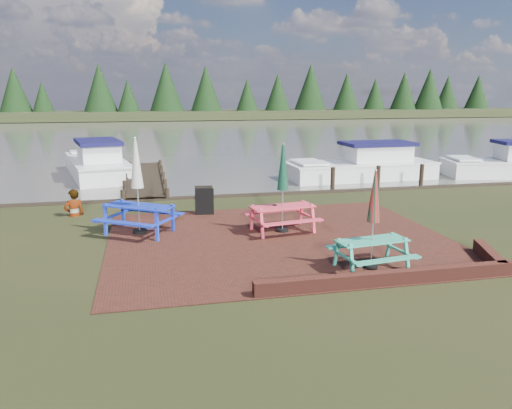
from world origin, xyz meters
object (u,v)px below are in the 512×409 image
(picnic_table_blue, at_px, (138,201))
(boat_near, at_px, (364,167))
(picnic_table_red, at_px, (283,202))
(person, at_px, (72,190))
(jetty, at_px, (145,178))
(picnic_table_teal, at_px, (372,235))
(chalkboard, at_px, (204,201))
(boat_jetty, at_px, (98,164))

(picnic_table_blue, height_order, boat_near, picnic_table_blue)
(picnic_table_red, distance_m, person, 6.82)
(person, bearing_deg, jetty, -130.28)
(picnic_table_teal, bearing_deg, boat_near, 59.02)
(chalkboard, height_order, person, person)
(picnic_table_red, bearing_deg, picnic_table_blue, 161.17)
(chalkboard, height_order, boat_near, boat_near)
(picnic_table_red, height_order, chalkboard, picnic_table_red)
(picnic_table_teal, xyz_separation_m, boat_near, (5.34, 12.18, -0.40))
(person, bearing_deg, picnic_table_blue, 108.47)
(chalkboard, bearing_deg, jetty, 111.19)
(jetty, bearing_deg, boat_near, -3.91)
(picnic_table_red, bearing_deg, chalkboard, 119.07)
(chalkboard, relative_size, person, 0.53)
(jetty, distance_m, boat_jetty, 3.52)
(boat_jetty, relative_size, person, 4.27)
(boat_jetty, bearing_deg, jetty, -62.37)
(picnic_table_red, xyz_separation_m, jetty, (-3.78, 9.53, -0.76))
(picnic_table_teal, xyz_separation_m, jetty, (-4.92, 12.88, -0.67))
(jetty, distance_m, person, 6.73)
(boat_jetty, bearing_deg, chalkboard, -79.35)
(boat_jetty, relative_size, boat_near, 1.02)
(boat_near, bearing_deg, chalkboard, 124.78)
(picnic_table_red, relative_size, person, 1.44)
(picnic_table_blue, distance_m, boat_near, 13.23)
(boat_near, bearing_deg, picnic_table_blue, 125.57)
(chalkboard, bearing_deg, person, 176.00)
(chalkboard, distance_m, person, 4.18)
(picnic_table_teal, height_order, picnic_table_blue, picnic_table_blue)
(picnic_table_teal, distance_m, jetty, 13.81)
(picnic_table_teal, xyz_separation_m, boat_jetty, (-7.17, 15.58, -0.37))
(chalkboard, bearing_deg, picnic_table_blue, -132.54)
(picnic_table_blue, relative_size, boat_near, 0.37)
(chalkboard, xyz_separation_m, boat_jetty, (-4.11, 9.75, -0.06))
(picnic_table_teal, relative_size, person, 1.29)
(chalkboard, distance_m, jetty, 7.31)
(chalkboard, relative_size, jetty, 0.10)
(boat_near, xyz_separation_m, person, (-12.49, -5.60, 0.49))
(boat_near, relative_size, person, 4.18)
(person, bearing_deg, picnic_table_red, 131.03)
(jetty, height_order, boat_near, boat_near)
(picnic_table_red, distance_m, chalkboard, 3.16)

